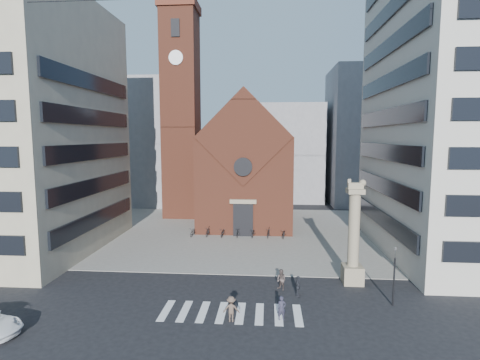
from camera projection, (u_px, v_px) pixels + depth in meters
The scene contains 22 objects.
ground at pixel (228, 294), 28.71m from camera, with size 120.00×120.00×0.00m, color black.
piazza at pixel (244, 232), 47.52m from camera, with size 46.00×30.00×0.05m, color gray.
zebra_crossing at pixel (231, 313), 25.70m from camera, with size 10.20×3.20×0.01m, color white, non-canonical shape.
church at pixel (247, 166), 52.59m from camera, with size 12.00×16.65×18.00m.
campanile at pixel (181, 112), 55.40m from camera, with size 5.50×5.50×31.20m.
building_left at pixel (9, 127), 38.96m from camera, with size 18.00×20.00×26.00m, color tan.
bg_block_left at pixel (143, 142), 68.60m from camera, with size 16.00×14.00×22.00m, color gray.
bg_block_mid at pixel (284, 153), 71.78m from camera, with size 14.00×12.00×18.00m, color gray.
bg_block_right at pixel (375, 137), 67.24m from camera, with size 16.00×14.00×24.00m, color gray.
lion_column at pixel (354, 242), 30.52m from camera, with size 1.63×1.60×8.68m.
traffic_light at pixel (394, 275), 26.54m from camera, with size 0.13×0.16×4.30m.
pedestrian_0 at pixel (282, 308), 24.64m from camera, with size 0.58×0.38×1.59m, color #282736.
pedestrian_1 at pixel (281, 280), 29.44m from camera, with size 0.80×0.63×1.65m, color #524542.
pedestrian_2 at pixel (298, 286), 28.22m from camera, with size 0.94×0.39×1.60m, color #27292F.
pedestrian_3 at pixel (231, 309), 24.43m from camera, with size 1.09×0.63×1.69m, color brown.
scooter_0 at pixel (193, 232), 45.45m from camera, with size 0.67×1.93×1.01m, color black.
scooter_1 at pixel (208, 232), 45.31m from camera, with size 0.53×1.87×1.13m, color black.
scooter_2 at pixel (223, 232), 45.17m from camera, with size 0.67×1.93×1.01m, color black.
scooter_3 at pixel (238, 232), 45.03m from camera, with size 0.53×1.87×1.13m, color black.
scooter_4 at pixel (253, 233), 44.89m from camera, with size 0.67×1.93×1.01m, color black.
scooter_5 at pixel (269, 233), 44.74m from camera, with size 0.53×1.87×1.13m, color black.
scooter_6 at pixel (284, 233), 44.61m from camera, with size 0.67×1.93×1.01m, color black.
Camera 1 is at (3.05, -27.36, 12.03)m, focal length 28.00 mm.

